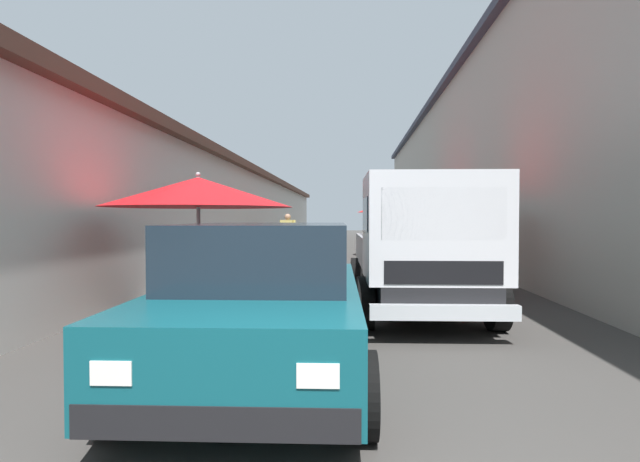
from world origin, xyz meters
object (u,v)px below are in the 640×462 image
(fruit_stall_near_right, at_px, (387,212))
(delivery_truck, at_px, (422,250))
(parked_scooter, at_px, (269,248))
(hatchback_car, at_px, (266,298))
(vendor_by_crates, at_px, (288,233))
(fruit_stall_far_right, at_px, (198,203))
(fruit_stall_mid_lane, at_px, (410,205))
(fruit_stall_far_left, at_px, (437,202))

(fruit_stall_near_right, xyz_separation_m, delivery_truck, (-11.90, 0.34, -0.69))
(parked_scooter, bearing_deg, fruit_stall_near_right, -63.61)
(hatchback_car, xyz_separation_m, vendor_by_crates, (13.10, 1.50, 0.23))
(fruit_stall_far_right, xyz_separation_m, vendor_by_crates, (10.71, 0.07, -0.76))
(fruit_stall_mid_lane, relative_size, hatchback_car, 0.63)
(fruit_stall_far_right, distance_m, fruit_stall_mid_lane, 10.49)
(fruit_stall_mid_lane, relative_size, fruit_stall_far_left, 0.92)
(fruit_stall_far_right, bearing_deg, delivery_truck, -85.71)
(fruit_stall_mid_lane, xyz_separation_m, delivery_truck, (-9.35, 0.92, -0.89))
(fruit_stall_mid_lane, bearing_deg, fruit_stall_far_left, 178.31)
(vendor_by_crates, distance_m, parked_scooter, 1.04)
(fruit_stall_far_right, bearing_deg, fruit_stall_far_left, -50.63)
(fruit_stall_far_right, relative_size, hatchback_car, 0.70)
(delivery_truck, distance_m, parked_scooter, 10.55)
(hatchback_car, height_order, parked_scooter, hatchback_car)
(fruit_stall_near_right, relative_size, vendor_by_crates, 1.37)
(fruit_stall_near_right, bearing_deg, hatchback_car, 171.39)
(fruit_stall_far_right, distance_m, hatchback_car, 2.95)
(parked_scooter, bearing_deg, vendor_by_crates, -39.76)
(fruit_stall_mid_lane, distance_m, delivery_truck, 9.44)
(delivery_truck, relative_size, parked_scooter, 2.94)
(fruit_stall_far_right, xyz_separation_m, fruit_stall_far_left, (3.31, -4.03, 0.11))
(fruit_stall_near_right, bearing_deg, fruit_stall_far_right, 163.35)
(fruit_stall_far_left, xyz_separation_m, parked_scooter, (6.71, 4.68, -1.38))
(fruit_stall_near_right, height_order, parked_scooter, fruit_stall_near_right)
(vendor_by_crates, bearing_deg, fruit_stall_near_right, -68.88)
(fruit_stall_far_right, xyz_separation_m, fruit_stall_mid_lane, (9.60, -4.22, 0.21))
(fruit_stall_mid_lane, distance_m, hatchback_car, 12.36)
(fruit_stall_mid_lane, xyz_separation_m, vendor_by_crates, (1.12, 4.29, -0.97))
(fruit_stall_near_right, bearing_deg, fruit_stall_far_left, -177.38)
(fruit_stall_far_right, xyz_separation_m, parked_scooter, (10.02, 0.65, -1.28))
(fruit_stall_far_left, distance_m, delivery_truck, 3.25)
(fruit_stall_far_right, distance_m, fruit_stall_far_left, 5.22)
(fruit_stall_far_right, height_order, fruit_stall_far_left, fruit_stall_far_left)
(fruit_stall_far_left, relative_size, hatchback_car, 0.69)
(vendor_by_crates, height_order, parked_scooter, vendor_by_crates)
(fruit_stall_far_left, bearing_deg, vendor_by_crates, 29.01)
(vendor_by_crates, xyz_separation_m, parked_scooter, (-0.69, 0.58, -0.52))
(delivery_truck, xyz_separation_m, vendor_by_crates, (10.47, 3.37, -0.08))
(hatchback_car, distance_m, delivery_truck, 3.24)
(fruit_stall_far_left, relative_size, vendor_by_crates, 1.63)
(hatchback_car, xyz_separation_m, parked_scooter, (12.41, 2.08, -0.29))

